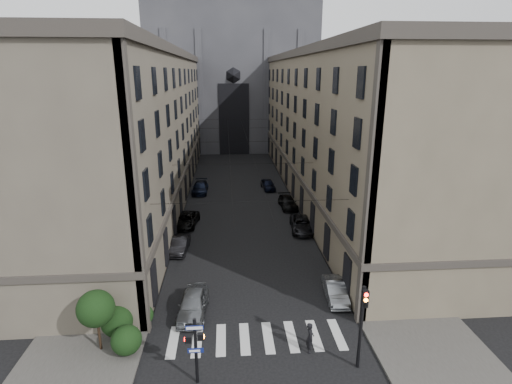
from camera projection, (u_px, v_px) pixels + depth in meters
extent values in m
cube|color=#383533|center=(162.00, 196.00, 54.21)|extent=(7.00, 80.00, 0.15)
cube|color=#383533|center=(314.00, 192.00, 55.72)|extent=(7.00, 80.00, 0.15)
cube|color=beige|center=(256.00, 338.00, 25.41)|extent=(11.00, 3.20, 0.01)
cube|color=#524A3F|center=(134.00, 130.00, 51.41)|extent=(13.00, 60.00, 18.00)
cube|color=#38332D|center=(127.00, 53.00, 48.68)|extent=(13.60, 60.60, 0.90)
cube|color=#38332D|center=(137.00, 166.00, 52.80)|extent=(13.40, 60.30, 0.50)
cube|color=brown|center=(339.00, 128.00, 53.34)|extent=(13.00, 60.00, 18.00)
cube|color=#38332D|center=(344.00, 54.00, 50.61)|extent=(13.60, 60.60, 0.90)
cube|color=#38332D|center=(337.00, 163.00, 54.74)|extent=(13.40, 60.30, 0.50)
cube|color=#2D2D33|center=(232.00, 77.00, 87.85)|extent=(34.00, 22.00, 30.00)
cube|color=#38332D|center=(231.00, 0.00, 83.35)|extent=(35.00, 23.00, 1.20)
cube|color=black|center=(234.00, 120.00, 79.63)|extent=(6.00, 0.30, 14.00)
cylinder|color=black|center=(196.00, 351.00, 21.24)|extent=(0.18, 0.18, 4.00)
cube|color=orange|center=(201.00, 337.00, 20.99)|extent=(0.34, 0.24, 0.38)
cube|color=#FF0C07|center=(188.00, 339.00, 21.10)|extent=(0.34, 0.24, 0.38)
cube|color=navy|center=(194.00, 328.00, 20.66)|extent=(0.95, 0.05, 0.24)
cube|color=navy|center=(196.00, 350.00, 21.07)|extent=(0.85, 0.05, 0.27)
cylinder|color=black|center=(361.00, 328.00, 22.19)|extent=(0.20, 0.20, 5.20)
cube|color=black|center=(365.00, 298.00, 21.40)|extent=(0.34, 0.30, 1.00)
cylinder|color=#FF0C07|center=(366.00, 295.00, 21.16)|extent=(0.22, 0.05, 0.22)
cylinder|color=orange|center=(366.00, 300.00, 21.25)|extent=(0.22, 0.05, 0.22)
cylinder|color=black|center=(365.00, 305.00, 21.34)|extent=(0.22, 0.05, 0.22)
sphere|color=black|center=(126.00, 340.00, 23.59)|extent=(1.80, 1.80, 1.80)
sphere|color=black|center=(117.00, 321.00, 25.21)|extent=(2.00, 2.00, 2.00)
sphere|color=black|center=(143.00, 315.00, 26.35)|extent=(1.40, 1.40, 1.40)
cylinder|color=black|center=(99.00, 332.00, 23.86)|extent=(0.16, 0.16, 2.40)
sphere|color=black|center=(96.00, 308.00, 23.39)|extent=(2.20, 2.20, 2.20)
cylinder|color=black|center=(251.00, 202.00, 28.00)|extent=(14.00, 0.03, 0.03)
cylinder|color=black|center=(243.00, 164.00, 39.45)|extent=(14.00, 0.03, 0.03)
cylinder|color=black|center=(239.00, 142.00, 51.86)|extent=(14.00, 0.03, 0.03)
cylinder|color=black|center=(236.00, 128.00, 64.26)|extent=(14.00, 0.03, 0.03)
cylinder|color=black|center=(234.00, 119.00, 75.71)|extent=(14.00, 0.03, 0.03)
cylinder|color=black|center=(229.00, 144.00, 52.83)|extent=(0.03, 60.00, 0.03)
cylinder|color=black|center=(248.00, 143.00, 53.02)|extent=(0.03, 60.00, 0.03)
imported|color=slate|center=(193.00, 303.00, 27.73)|extent=(2.22, 4.87, 1.62)
imported|color=black|center=(180.00, 245.00, 37.45)|extent=(1.70, 4.20, 1.36)
imported|color=black|center=(186.00, 220.00, 43.64)|extent=(2.85, 5.15, 1.36)
imported|color=black|center=(200.00, 188.00, 55.64)|extent=(2.19, 5.11, 1.47)
imported|color=slate|center=(335.00, 291.00, 29.61)|extent=(1.63, 4.13, 1.34)
imported|color=black|center=(302.00, 224.00, 42.29)|extent=(2.75, 5.28, 1.42)
imported|color=black|center=(288.00, 203.00, 49.45)|extent=(2.19, 4.81, 1.36)
imported|color=black|center=(268.00, 185.00, 57.19)|extent=(2.08, 4.32, 1.42)
imported|color=black|center=(310.00, 337.00, 23.93)|extent=(0.57, 0.78, 1.95)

